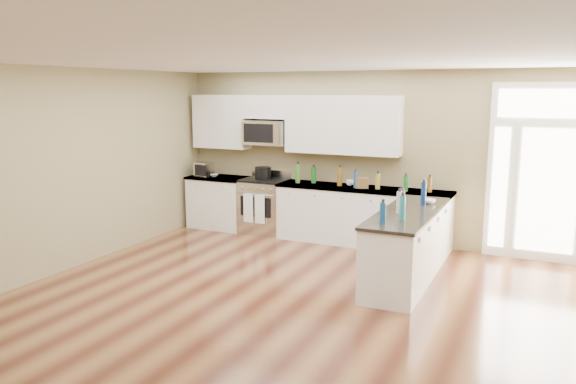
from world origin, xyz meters
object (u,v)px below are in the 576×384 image
(peninsula_cabinet, at_px, (407,248))
(toaster_oven, at_px, (204,169))
(stockpot, at_px, (263,173))
(kitchen_range, at_px, (264,206))

(peninsula_cabinet, distance_m, toaster_oven, 4.31)
(stockpot, bearing_deg, peninsula_cabinet, -27.32)
(toaster_oven, bearing_deg, peninsula_cabinet, -8.45)
(stockpot, bearing_deg, toaster_oven, -171.26)
(peninsula_cabinet, bearing_deg, stockpot, 152.68)
(stockpot, bearing_deg, kitchen_range, -51.65)
(peninsula_cabinet, xyz_separation_m, stockpot, (-2.93, 1.51, 0.63))
(peninsula_cabinet, height_order, kitchen_range, kitchen_range)
(kitchen_range, bearing_deg, toaster_oven, -174.72)
(peninsula_cabinet, bearing_deg, kitchen_range, 153.27)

